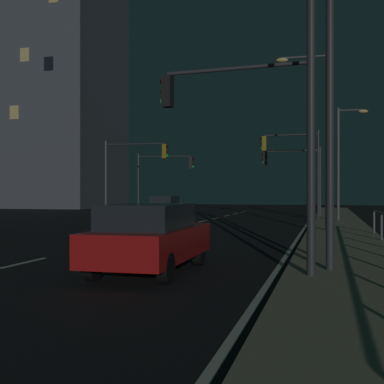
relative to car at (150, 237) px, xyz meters
The scene contains 16 objects.
ground_plane 9.92m from the car, 111.94° to the left, with size 112.00×112.00×0.00m, color black.
sidewalk_right 10.24m from the car, 63.90° to the left, with size 2.91×77.00×0.14m, color gray.
lane_markings_center 13.23m from the car, 106.25° to the left, with size 0.14×50.00×0.01m.
lane_edge_line 14.47m from the car, 78.86° to the left, with size 0.14×53.00×0.01m.
car is the anchor object (origin of this frame).
car_oncoming 26.34m from the car, 107.11° to the left, with size 1.94×4.45×1.57m.
traffic_light_mid_right 23.22m from the car, 85.54° to the left, with size 3.78×0.35×5.67m.
traffic_light_far_left 29.21m from the car, 107.25° to the left, with size 4.56×0.70×4.91m.
traffic_light_near_left 26.46m from the car, 86.61° to the left, with size 4.14×0.45×4.90m.
traffic_light_far_center 23.76m from the car, 112.19° to the left, with size 4.54×0.40×5.36m.
traffic_light_overhead_east 5.01m from the car, 66.12° to the left, with size 4.55×0.64×5.52m.
street_lamp_corner 22.12m from the car, 77.22° to the left, with size 1.81×0.36×6.79m.
street_lamp_median 5.42m from the car, ahead, with size 1.20×1.23×7.64m.
street_lamp_mid_block 5.15m from the car, ahead, with size 2.37×0.59×7.14m.
street_lamp_across_street 13.82m from the car, 74.36° to the left, with size 2.37×0.36×7.97m.
building_distant 56.21m from the car, 122.60° to the left, with size 15.65×13.94×28.76m.
Camera 1 is at (7.65, -2.93, 1.84)m, focal length 48.56 mm.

